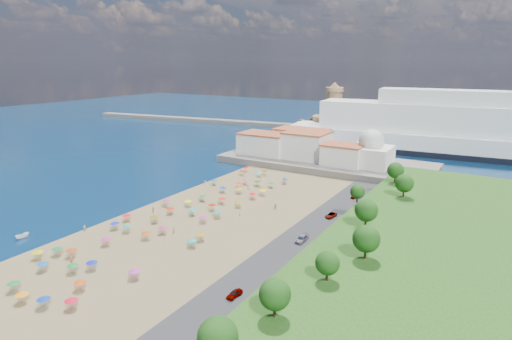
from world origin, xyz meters
The scene contains 12 objects.
ground centered at (0.00, 0.00, 0.00)m, with size 700.00×700.00×0.00m, color #071938.
terrace centered at (10.00, 73.00, 1.50)m, with size 90.00×36.00×3.00m, color #59544C.
jetty centered at (-12.00, 108.00, 1.20)m, with size 18.00×70.00×2.40m, color #59544C.
breakwater centered at (-110.00, 153.00, 1.30)m, with size 200.00×7.00×2.60m, color #59544C.
waterfront_buildings centered at (-3.05, 73.64, 7.88)m, with size 57.00×29.00×11.00m.
domed_building centered at (30.00, 71.00, 8.97)m, with size 16.00×16.00×15.00m.
fortress centered at (-12.00, 138.00, 6.68)m, with size 40.00×40.00×32.40m.
cruise_ship centered at (58.91, 125.94, 11.20)m, with size 174.49×41.53×37.81m.
beach_parasols centered at (-1.23, -10.88, 2.15)m, with size 30.11×113.97×2.20m.
beachgoers centered at (-0.67, 0.19, 1.15)m, with size 36.40×98.29×1.89m.
parked_cars centered at (36.00, 0.61, 1.36)m, with size 2.49×74.25×1.44m.
hillside_trees centered at (50.33, -8.73, 10.03)m, with size 17.34×104.27×7.04m.
Camera 1 is at (77.33, -96.35, 44.73)m, focal length 30.00 mm.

